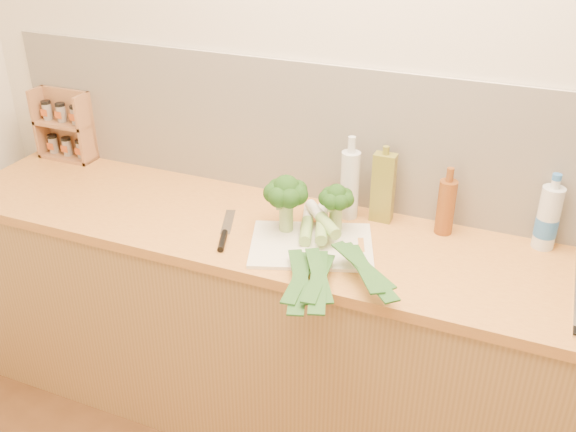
{
  "coord_description": "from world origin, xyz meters",
  "views": [
    {
      "loc": [
        0.54,
        -0.66,
        2.06
      ],
      "look_at": [
        -0.2,
        1.1,
        1.02
      ],
      "focal_mm": 40.0,
      "sensor_mm": 36.0,
      "label": 1
    }
  ],
  "objects": [
    {
      "name": "water_bottle",
      "position": [
        0.62,
        1.44,
        1.01
      ],
      "size": [
        0.08,
        0.08,
        0.26
      ],
      "color": "silver",
      "rests_on": "counter"
    },
    {
      "name": "broccoli_left",
      "position": [
        -0.24,
        1.19,
        1.06
      ],
      "size": [
        0.16,
        0.16,
        0.21
      ],
      "color": "#8EAC64",
      "rests_on": "chopping_board"
    },
    {
      "name": "broccoli_right",
      "position": [
        -0.07,
        1.25,
        1.04
      ],
      "size": [
        0.13,
        0.13,
        0.18
      ],
      "color": "#8EAC64",
      "rests_on": "chopping_board"
    },
    {
      "name": "glass_bottle",
      "position": [
        -0.07,
        1.39,
        1.04
      ],
      "size": [
        0.07,
        0.07,
        0.32
      ],
      "color": "silver",
      "rests_on": "counter"
    },
    {
      "name": "leek_front",
      "position": [
        -0.13,
        1.1,
        0.94
      ],
      "size": [
        0.25,
        0.66,
        0.04
      ],
      "rotation": [
        0.0,
        0.0,
        0.31
      ],
      "color": "white",
      "rests_on": "chopping_board"
    },
    {
      "name": "leek_mid",
      "position": [
        -0.07,
        1.09,
        0.95
      ],
      "size": [
        0.25,
        0.64,
        0.04
      ],
      "rotation": [
        0.0,
        0.0,
        0.32
      ],
      "color": "white",
      "rests_on": "chopping_board"
    },
    {
      "name": "amber_bottle",
      "position": [
        0.28,
        1.41,
        1.01
      ],
      "size": [
        0.06,
        0.06,
        0.25
      ],
      "color": "brown",
      "rests_on": "counter"
    },
    {
      "name": "chefs_knife",
      "position": [
        -0.43,
        1.06,
        0.91
      ],
      "size": [
        0.14,
        0.3,
        0.02
      ],
      "rotation": [
        0.0,
        0.0,
        0.36
      ],
      "color": "silver",
      "rests_on": "counter"
    },
    {
      "name": "room_shell",
      "position": [
        0.0,
        1.49,
        1.17
      ],
      "size": [
        3.5,
        3.5,
        3.5
      ],
      "color": "beige",
      "rests_on": "ground"
    },
    {
      "name": "oil_tin",
      "position": [
        0.05,
        1.41,
        1.03
      ],
      "size": [
        0.08,
        0.05,
        0.3
      ],
      "color": "olive",
      "rests_on": "counter"
    },
    {
      "name": "leek_back",
      "position": [
        -0.02,
        1.11,
        0.97
      ],
      "size": [
        0.47,
        0.51,
        0.04
      ],
      "rotation": [
        0.0,
        0.0,
        0.74
      ],
      "color": "white",
      "rests_on": "chopping_board"
    },
    {
      "name": "chopping_board",
      "position": [
        -0.12,
        1.13,
        0.91
      ],
      "size": [
        0.5,
        0.43,
        0.01
      ],
      "primitive_type": "cube",
      "rotation": [
        0.0,
        0.0,
        0.34
      ],
      "color": "beige",
      "rests_on": "counter"
    },
    {
      "name": "counter",
      "position": [
        0.0,
        1.2,
        0.45
      ],
      "size": [
        3.2,
        0.62,
        0.9
      ],
      "color": "#AA8147",
      "rests_on": "ground"
    },
    {
      "name": "spice_rack",
      "position": [
        -1.41,
        1.44,
        1.04
      ],
      "size": [
        0.26,
        0.1,
        0.31
      ],
      "color": "#B2764C",
      "rests_on": "counter"
    }
  ]
}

